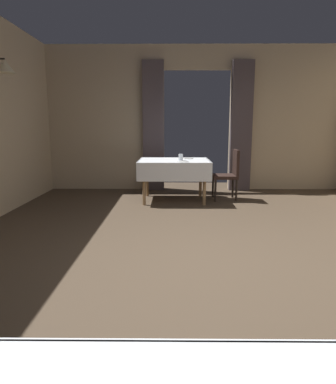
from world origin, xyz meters
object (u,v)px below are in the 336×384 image
at_px(dining_table_mid, 174,165).
at_px(plate_mid_a, 183,162).
at_px(glass_mid_b, 181,157).
at_px(plate_mid_c, 188,158).
at_px(chair_mid_right, 229,172).

distance_m(dining_table_mid, plate_mid_a, 0.40).
xyz_separation_m(glass_mid_b, plate_mid_c, (0.15, 0.32, -0.05)).
bearing_deg(dining_table_mid, plate_mid_a, -67.78).
height_order(dining_table_mid, plate_mid_a, plate_mid_a).
xyz_separation_m(plate_mid_a, glass_mid_b, (-0.03, 0.28, 0.05)).
bearing_deg(plate_mid_c, glass_mid_b, -114.65).
distance_m(dining_table_mid, plate_mid_c, 0.38).
relative_size(plate_mid_a, glass_mid_b, 1.77).
distance_m(dining_table_mid, chair_mid_right, 1.04).
distance_m(glass_mid_b, plate_mid_c, 0.35).
distance_m(chair_mid_right, plate_mid_a, 1.01).
relative_size(dining_table_mid, plate_mid_c, 6.44).
xyz_separation_m(chair_mid_right, glass_mid_b, (-0.90, -0.16, 0.29)).
xyz_separation_m(plate_mid_a, plate_mid_c, (0.12, 0.60, 0.00)).
bearing_deg(plate_mid_a, plate_mid_c, 78.68).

